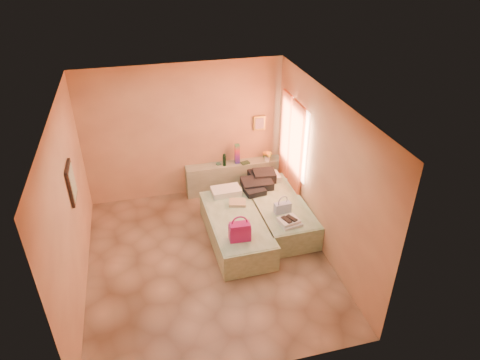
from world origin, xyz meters
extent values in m
plane|color=tan|center=(0.00, 0.00, 0.00)|extent=(4.50, 4.50, 0.00)
cube|color=#DDA876|center=(0.00, 2.25, 1.40)|extent=(4.00, 0.02, 2.80)
cube|color=#DDA876|center=(-2.00, 0.00, 1.40)|extent=(0.02, 4.50, 2.80)
cube|color=#DDA876|center=(2.00, 0.00, 1.40)|extent=(0.02, 4.50, 2.80)
cube|color=white|center=(0.00, 0.00, 2.80)|extent=(4.00, 4.50, 0.02)
cube|color=#EBB692|center=(1.98, 1.25, 1.50)|extent=(0.02, 1.10, 1.40)
cube|color=#D95D33|center=(1.94, 1.10, 1.15)|extent=(0.05, 0.55, 2.20)
cube|color=#D95D33|center=(1.94, 1.70, 1.15)|extent=(0.05, 0.45, 2.20)
cube|color=black|center=(-1.97, 0.40, 1.60)|extent=(0.04, 0.50, 0.60)
cube|color=#AD9939|center=(1.55, 2.22, 1.45)|extent=(0.25, 0.04, 0.30)
cube|color=#A2AC8C|center=(0.98, 2.10, 0.33)|extent=(2.05, 0.30, 0.65)
cube|color=beige|center=(0.60, 0.40, 0.25)|extent=(0.94, 2.02, 0.50)
cube|color=beige|center=(1.50, 0.70, 0.25)|extent=(0.94, 2.02, 0.50)
cylinder|color=#123120|center=(0.76, 2.05, 0.78)|extent=(0.07, 0.07, 0.26)
cube|color=#B7166B|center=(1.05, 2.10, 0.86)|extent=(0.10, 0.10, 0.43)
cylinder|color=#437B5F|center=(0.65, 2.12, 0.66)|extent=(0.11, 0.11, 0.03)
cube|color=#224024|center=(1.20, 2.03, 0.66)|extent=(0.20, 0.16, 0.03)
cube|color=silver|center=(1.69, 2.03, 0.78)|extent=(0.21, 0.21, 0.26)
cube|color=#B7166B|center=(0.51, -0.21, 0.66)|extent=(0.36, 0.22, 0.33)
cube|color=tan|center=(0.73, 0.81, 0.53)|extent=(0.36, 0.32, 0.05)
cube|color=black|center=(1.30, 1.30, 0.60)|extent=(0.65, 0.65, 0.19)
cube|color=#4666AA|center=(1.45, 0.35, 0.60)|extent=(0.31, 0.15, 0.19)
cube|color=white|center=(1.46, -0.03, 0.55)|extent=(0.39, 0.35, 0.10)
cube|color=black|center=(1.44, -0.03, 0.61)|extent=(0.23, 0.26, 0.02)
camera|label=1|loc=(-0.86, -5.60, 4.95)|focal=32.00mm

